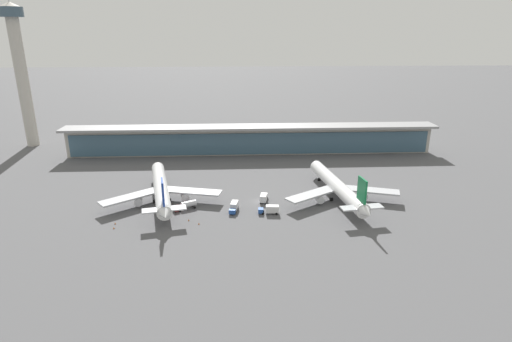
# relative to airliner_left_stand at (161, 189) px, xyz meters

# --- Properties ---
(ground_plane) EXTENTS (1200.00, 1200.00, 0.00)m
(ground_plane) POSITION_rel_airliner_left_stand_xyz_m (36.99, -2.48, -4.96)
(ground_plane) COLOR #515154
(airliner_left_stand) EXTENTS (44.54, 58.75, 15.76)m
(airliner_left_stand) POSITION_rel_airliner_left_stand_xyz_m (0.00, 0.00, 0.00)
(airliner_left_stand) COLOR white
(airliner_left_stand) RESTS_ON ground
(airliner_centre_stand) EXTENTS (45.10, 59.12, 15.76)m
(airliner_centre_stand) POSITION_rel_airliner_left_stand_xyz_m (67.92, -1.45, 0.00)
(airliner_centre_stand) COLOR white
(airliner_centre_stand) RESTS_ON ground
(service_truck_near_nose_blue) EXTENTS (7.47, 2.92, 3.10)m
(service_truck_near_nose_blue) POSITION_rel_airliner_left_stand_xyz_m (40.65, -14.05, -3.27)
(service_truck_near_nose_blue) COLOR #234C9E
(service_truck_near_nose_blue) RESTS_ON ground
(service_truck_under_wing_blue) EXTENTS (3.60, 7.60, 3.10)m
(service_truck_under_wing_blue) POSITION_rel_airliner_left_stand_xyz_m (27.80, -10.87, -3.27)
(service_truck_under_wing_blue) COLOR #234C9E
(service_truck_under_wing_blue) RESTS_ON ground
(service_truck_mid_apron_white) EXTENTS (3.54, 7.59, 3.10)m
(service_truck_mid_apron_white) POSITION_rel_airliner_left_stand_xyz_m (39.20, -2.53, -3.27)
(service_truck_mid_apron_white) COLOR silver
(service_truck_mid_apron_white) RESTS_ON ground
(service_truck_by_tail_red) EXTENTS (8.68, 5.91, 2.95)m
(service_truck_by_tail_red) POSITION_rel_airliner_left_stand_xyz_m (10.23, -8.60, -3.26)
(service_truck_by_tail_red) COLOR #B21E1E
(service_truck_by_tail_red) RESTS_ON ground
(terminal_building) EXTENTS (192.49, 12.80, 15.20)m
(terminal_building) POSITION_rel_airliner_left_stand_xyz_m (36.99, 63.22, 2.90)
(terminal_building) COLOR #B2ADA3
(terminal_building) RESTS_ON ground
(control_tower) EXTENTS (12.00, 12.00, 80.93)m
(control_tower) POSITION_rel_airliner_left_stand_xyz_m (-85.76, 86.23, 38.99)
(control_tower) COLOR #B2ADA3
(control_tower) RESTS_ON ground
(safety_cone_alpha) EXTENTS (0.62, 0.62, 0.70)m
(safety_cone_alpha) POSITION_rel_airliner_left_stand_xyz_m (-12.03, -23.51, -4.65)
(safety_cone_alpha) COLOR orange
(safety_cone_alpha) RESTS_ON ground
(safety_cone_bravo) EXTENTS (0.62, 0.62, 0.70)m
(safety_cone_bravo) POSITION_rel_airliner_left_stand_xyz_m (-12.53, -19.95, -4.65)
(safety_cone_bravo) COLOR orange
(safety_cone_bravo) RESTS_ON ground
(safety_cone_charlie) EXTENTS (0.62, 0.62, 0.70)m
(safety_cone_charlie) POSITION_rel_airliner_left_stand_xyz_m (15.88, -21.57, -4.65)
(safety_cone_charlie) COLOR orange
(safety_cone_charlie) RESTS_ON ground
(safety_cone_delta) EXTENTS (0.62, 0.62, 0.70)m
(safety_cone_delta) POSITION_rel_airliner_left_stand_xyz_m (12.15, -18.56, -4.65)
(safety_cone_delta) COLOR orange
(safety_cone_delta) RESTS_ON ground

